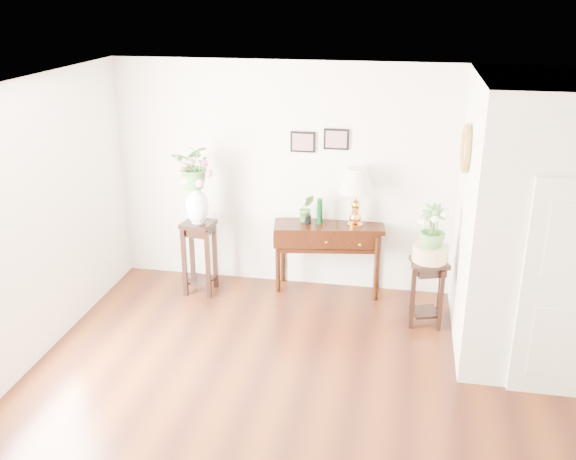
% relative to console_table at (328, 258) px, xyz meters
% --- Properties ---
extents(floor, '(6.00, 5.50, 0.02)m').
position_rel_console_table_xyz_m(floor, '(0.29, -2.57, -0.44)').
color(floor, '#532610').
rests_on(floor, ground).
extents(ceiling, '(6.00, 5.50, 0.02)m').
position_rel_console_table_xyz_m(ceiling, '(0.29, -2.57, 2.36)').
color(ceiling, white).
rests_on(ceiling, ground).
extents(wall_back, '(6.00, 0.02, 2.80)m').
position_rel_console_table_xyz_m(wall_back, '(0.29, 0.18, 0.96)').
color(wall_back, silver).
rests_on(wall_back, ground).
extents(partition, '(1.80, 1.95, 2.80)m').
position_rel_console_table_xyz_m(partition, '(2.39, -0.79, 0.96)').
color(partition, silver).
rests_on(partition, floor).
extents(door, '(0.90, 0.05, 2.10)m').
position_rel_console_table_xyz_m(door, '(2.39, -1.79, 0.61)').
color(door, silver).
rests_on(door, floor).
extents(art_print_left, '(0.30, 0.02, 0.25)m').
position_rel_console_table_xyz_m(art_print_left, '(-0.36, 0.16, 1.41)').
color(art_print_left, black).
rests_on(art_print_left, wall_back).
extents(art_print_right, '(0.30, 0.02, 0.25)m').
position_rel_console_table_xyz_m(art_print_right, '(0.04, 0.16, 1.46)').
color(art_print_right, black).
rests_on(art_print_right, wall_back).
extents(wall_ornament, '(0.07, 0.51, 0.51)m').
position_rel_console_table_xyz_m(wall_ornament, '(1.45, -0.67, 1.61)').
color(wall_ornament, '#A37631').
rests_on(wall_ornament, partition).
extents(console_table, '(1.38, 0.64, 0.89)m').
position_rel_console_table_xyz_m(console_table, '(0.00, 0.00, 0.00)').
color(console_table, black).
rests_on(console_table, floor).
extents(table_lamp, '(0.49, 0.49, 0.73)m').
position_rel_console_table_xyz_m(table_lamp, '(0.31, 0.00, 0.79)').
color(table_lamp, gold).
rests_on(table_lamp, console_table).
extents(green_vase, '(0.08, 0.08, 0.32)m').
position_rel_console_table_xyz_m(green_vase, '(-0.12, 0.00, 0.61)').
color(green_vase, '#073312').
rests_on(green_vase, console_table).
extents(potted_plant, '(0.23, 0.21, 0.34)m').
position_rel_console_table_xyz_m(potted_plant, '(-0.28, 0.00, 0.61)').
color(potted_plant, '#467F38').
rests_on(potted_plant, console_table).
extents(plant_stand_a, '(0.41, 0.41, 0.92)m').
position_rel_console_table_xyz_m(plant_stand_a, '(-1.55, -0.32, 0.02)').
color(plant_stand_a, black).
rests_on(plant_stand_a, floor).
extents(porcelain_vase, '(0.36, 0.36, 0.49)m').
position_rel_console_table_xyz_m(porcelain_vase, '(-1.55, -0.32, 0.70)').
color(porcelain_vase, silver).
rests_on(porcelain_vase, plant_stand_a).
extents(lily_arrangement, '(0.50, 0.43, 0.55)m').
position_rel_console_table_xyz_m(lily_arrangement, '(-1.55, -0.32, 1.15)').
color(lily_arrangement, '#467F38').
rests_on(lily_arrangement, porcelain_vase).
extents(plant_stand_b, '(0.46, 0.46, 0.77)m').
position_rel_console_table_xyz_m(plant_stand_b, '(1.19, -0.62, -0.06)').
color(plant_stand_b, black).
rests_on(plant_stand_b, floor).
extents(ceramic_bowl, '(0.50, 0.50, 0.17)m').
position_rel_console_table_xyz_m(ceramic_bowl, '(1.19, -0.62, 0.41)').
color(ceramic_bowl, '#C9BB8C').
rests_on(ceramic_bowl, plant_stand_b).
extents(narcissus, '(0.32, 0.32, 0.52)m').
position_rel_console_table_xyz_m(narcissus, '(1.19, -0.62, 0.71)').
color(narcissus, '#467F38').
rests_on(narcissus, ceramic_bowl).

